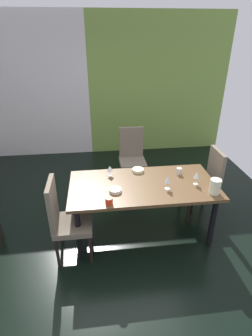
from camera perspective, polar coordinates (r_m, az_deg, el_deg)
ground_plane at (r=3.68m, az=-1.34°, el=-14.35°), size 5.21×5.86×0.02m
back_panel_interior at (r=5.84m, az=-19.72°, el=15.85°), size 2.26×0.10×2.84m
garden_window_panel at (r=5.87m, az=7.07°, el=17.24°), size 2.95×0.10×2.84m
dining_table at (r=3.33m, az=3.71°, el=-4.79°), size 1.84×0.91×0.76m
chair_left_near at (r=3.15m, az=-13.21°, el=-10.43°), size 0.44×0.44×1.03m
chair_head_far at (r=4.55m, az=1.32°, el=2.83°), size 0.44×0.45×1.02m
chair_right_far at (r=3.90m, az=16.98°, el=-2.88°), size 0.44×0.44×1.03m
wine_glass_north at (r=3.16m, az=9.14°, el=-2.52°), size 0.07×0.07×0.18m
wine_glass_rear at (r=3.34m, az=15.13°, el=-1.54°), size 0.07×0.07×0.18m
wine_glass_east at (r=3.43m, az=-3.53°, el=-0.15°), size 0.08×0.08×0.14m
serving_bowl_near_shelf at (r=3.57m, az=2.61°, el=-0.47°), size 0.16×0.16×0.04m
serving_bowl_near_window at (r=3.13m, az=-2.36°, el=-4.86°), size 0.15×0.15×0.04m
cup_center at (r=2.91m, az=-3.71°, el=-7.16°), size 0.08×0.08×0.08m
cup_corner at (r=3.56m, az=11.46°, el=-0.67°), size 0.07×0.07×0.09m
pitcher_west at (r=3.23m, az=18.83°, el=-3.79°), size 0.14×0.13×0.19m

